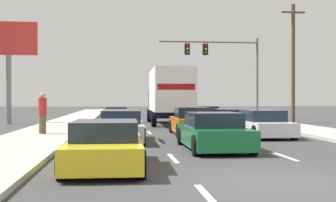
# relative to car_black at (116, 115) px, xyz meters

# --- Properties ---
(ground_plane) EXTENTS (140.00, 140.00, 0.00)m
(ground_plane) POSITION_rel_car_black_xyz_m (3.46, 0.22, -0.52)
(ground_plane) COLOR #3D3D3F
(sidewalk_right) EXTENTS (3.18, 80.00, 0.14)m
(sidewalk_right) POSITION_rel_car_black_xyz_m (10.30, -4.78, -0.45)
(sidewalk_right) COLOR #B2AFA8
(sidewalk_right) RESTS_ON ground_plane
(sidewalk_left) EXTENTS (3.18, 80.00, 0.14)m
(sidewalk_left) POSITION_rel_car_black_xyz_m (-3.38, -4.78, -0.45)
(sidewalk_left) COLOR #B2AFA8
(sidewalk_left) RESTS_ON ground_plane
(lane_markings) EXTENTS (3.54, 57.00, 0.01)m
(lane_markings) POSITION_rel_car_black_xyz_m (3.46, -3.47, -0.52)
(lane_markings) COLOR silver
(lane_markings) RESTS_ON ground_plane
(car_black) EXTENTS (1.90, 4.61, 1.13)m
(car_black) POSITION_rel_car_black_xyz_m (0.00, 0.00, 0.00)
(car_black) COLOR black
(car_black) RESTS_ON ground_plane
(car_tan) EXTENTS (1.94, 4.40, 1.14)m
(car_tan) POSITION_rel_car_black_xyz_m (0.12, -7.89, 0.00)
(car_tan) COLOR tan
(car_tan) RESTS_ON ground_plane
(car_silver) EXTENTS (2.00, 4.72, 1.27)m
(car_silver) POSITION_rel_car_black_xyz_m (0.29, -15.69, 0.05)
(car_silver) COLOR #B7BABF
(car_silver) RESTS_ON ground_plane
(car_yellow) EXTENTS (1.97, 4.43, 1.19)m
(car_yellow) POSITION_rel_car_black_xyz_m (-0.14, -22.56, 0.03)
(car_yellow) COLOR yellow
(car_yellow) RESTS_ON ground_plane
(box_truck) EXTENTS (2.77, 8.76, 3.68)m
(box_truck) POSITION_rel_car_black_xyz_m (3.58, -4.30, 1.58)
(box_truck) COLOR white
(box_truck) RESTS_ON ground_plane
(car_orange) EXTENTS (1.88, 4.21, 1.34)m
(car_orange) POSITION_rel_car_black_xyz_m (3.69, -12.74, 0.08)
(car_orange) COLOR orange
(car_orange) RESTS_ON ground_plane
(car_green) EXTENTS (2.00, 4.50, 1.27)m
(car_green) POSITION_rel_car_black_xyz_m (3.41, -18.88, 0.06)
(car_green) COLOR #196B38
(car_green) RESTS_ON ground_plane
(car_maroon) EXTENTS (1.89, 4.62, 1.18)m
(car_maroon) POSITION_rel_car_black_xyz_m (6.97, 0.26, 0.02)
(car_maroon) COLOR maroon
(car_maroon) RESTS_ON ground_plane
(car_red) EXTENTS (1.88, 4.64, 1.11)m
(car_red) POSITION_rel_car_black_xyz_m (6.80, -6.96, -0.00)
(car_red) COLOR red
(car_red) RESTS_ON ground_plane
(car_white) EXTENTS (1.89, 4.52, 1.23)m
(car_white) POSITION_rel_car_black_xyz_m (6.72, -14.20, 0.04)
(car_white) COLOR white
(car_white) RESTS_ON ground_plane
(traffic_signal_mast) EXTENTS (8.88, 0.69, 7.16)m
(traffic_signal_mast) POSITION_rel_car_black_xyz_m (8.80, 4.03, 4.91)
(traffic_signal_mast) COLOR #595B56
(traffic_signal_mast) RESTS_ON ground_plane
(utility_pole_mid) EXTENTS (1.80, 0.28, 8.80)m
(utility_pole_mid) POSITION_rel_car_black_xyz_m (13.10, -2.29, 4.02)
(utility_pole_mid) COLOR brown
(utility_pole_mid) RESTS_ON ground_plane
(roadside_billboard) EXTENTS (3.87, 0.36, 7.07)m
(roadside_billboard) POSITION_rel_car_black_xyz_m (-7.35, -2.51, 4.48)
(roadside_billboard) COLOR slate
(roadside_billboard) RESTS_ON ground_plane
(pedestrian_near_corner) EXTENTS (0.38, 0.38, 1.89)m
(pedestrian_near_corner) POSITION_rel_car_black_xyz_m (-3.30, -13.05, 0.57)
(pedestrian_near_corner) COLOR brown
(pedestrian_near_corner) RESTS_ON sidewalk_left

